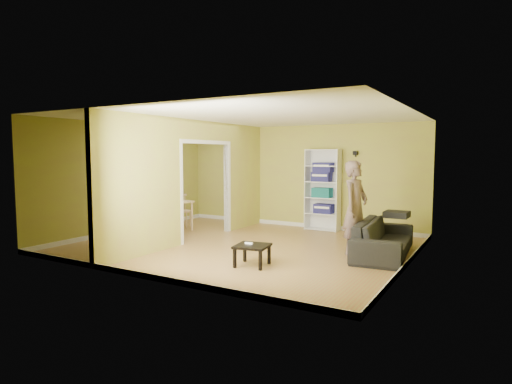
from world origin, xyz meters
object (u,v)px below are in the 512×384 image
Objects in this scene: chair_near at (149,212)px; chair_left at (143,208)px; chair_far at (183,210)px; bookshelf at (324,190)px; sofa at (384,233)px; coffee_table at (252,248)px; dining_table at (166,204)px; person at (355,200)px.

chair_left is at bearing 123.58° from chair_near.
chair_near is 1.15× the size of chair_far.
bookshelf is 1.93× the size of chair_left.
sofa is 2.19× the size of chair_near.
coffee_table is 4.05m from dining_table.
chair_far is (-3.52, 2.47, 0.13)m from coffee_table.
chair_far is at bearing 65.98° from chair_near.
sofa is 2.86m from bookshelf.
bookshelf is 4.60m from chair_left.
dining_table is at bearing 152.03° from coffee_table.
bookshelf is 4.26m from chair_near.
dining_table is (-5.29, 0.02, 0.24)m from sofa.
bookshelf is at bearing 93.42° from coffee_table.
chair_far is (-3.29, -1.42, -0.56)m from bookshelf.
dining_table is 1.14× the size of chair_left.
bookshelf reaches higher than dining_table.
person is at bearing 151.65° from chair_far.
chair_near is 1.15m from chair_far.
chair_left is at bearing 85.13° from sofa.
sofa reaches higher than dining_table.
chair_near reaches higher than sofa.
person is 1.03× the size of bookshelf.
sofa is at bearing 47.46° from coffee_table.
chair_far reaches higher than dining_table.
bookshelf reaches higher than chair_far.
person is 1.75× the size of dining_table.
dining_table is at bearing 97.86° from person.
coffee_table is at bearing 154.51° from person.
bookshelf is 3.95m from coffee_table.
dining_table is at bearing 65.58° from chair_far.
coffee_table is (-1.22, -1.72, -0.72)m from person.
dining_table is at bearing 68.33° from chair_left.
chair_far is (0.82, 0.60, -0.08)m from chair_left.
person reaches higher than chair_near.
chair_far is at bearing 91.01° from person.
dining_table is 1.34× the size of chair_far.
chair_far is (-5.24, 0.59, 0.02)m from sofa.
dining_table is at bearing 67.01° from chair_near.
chair_left is at bearing 16.89° from chair_far.
person is 2.04× the size of chair_near.
sofa is 1.07× the size of person.
chair_left is (-6.06, -0.02, 0.10)m from sofa.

